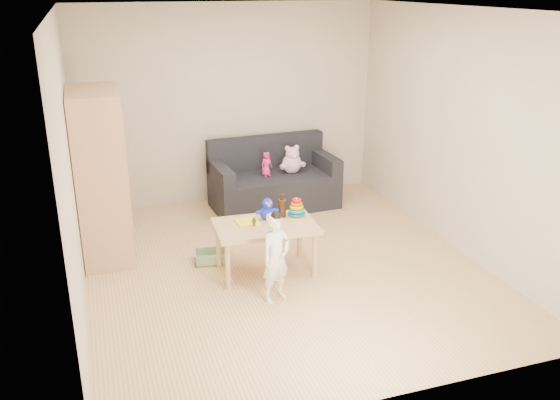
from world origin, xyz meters
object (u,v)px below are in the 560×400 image
object	(u,v)px
sofa	(274,190)
toddler	(276,259)
play_table	(266,248)
wardrobe	(100,175)

from	to	relation	value
sofa	toddler	bearing A→B (deg)	-110.59
play_table	toddler	world-z (taller)	toddler
sofa	play_table	distance (m)	1.90
wardrobe	toddler	distance (m)	2.18
play_table	toddler	distance (m)	0.59
play_table	toddler	size ratio (longest dim) A/B	1.20
play_table	toddler	bearing A→B (deg)	-97.24
sofa	play_table	xyz separation A→B (m)	(-0.66, -1.78, 0.04)
toddler	play_table	bearing A→B (deg)	58.96
toddler	sofa	bearing A→B (deg)	48.81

